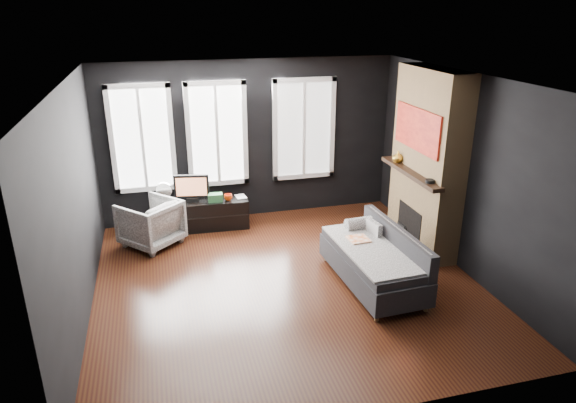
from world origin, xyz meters
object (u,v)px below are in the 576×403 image
object	(u,v)px
mug	(228,196)
mantel_vase	(398,157)
armchair	(150,221)
monitor	(192,186)
media_console	(205,214)
sofa	(373,258)
book	(236,192)

from	to	relation	value
mug	mantel_vase	bearing A→B (deg)	-20.76
armchair	monitor	world-z (taller)	monitor
media_console	monitor	distance (m)	0.53
monitor	media_console	bearing A→B (deg)	3.33
armchair	monitor	bearing A→B (deg)	171.16
mantel_vase	monitor	bearing A→B (deg)	160.88
sofa	mantel_vase	distance (m)	1.91
armchair	book	world-z (taller)	armchair
sofa	armchair	xyz separation A→B (m)	(-2.83, 1.99, 0.01)
book	media_console	bearing A→B (deg)	178.88
armchair	monitor	distance (m)	0.89
sofa	media_console	distance (m)	3.12
book	mantel_vase	world-z (taller)	mantel_vase
sofa	book	size ratio (longest dim) A/B	8.08
monitor	mug	xyz separation A→B (m)	(0.57, -0.12, -0.19)
mantel_vase	armchair	bearing A→B (deg)	170.65
monitor	mantel_vase	bearing A→B (deg)	-8.56
sofa	mantel_vase	xyz separation A→B (m)	(0.95, 1.37, 0.93)
monitor	mantel_vase	xyz separation A→B (m)	(3.10, -1.07, 0.57)
monitor	book	size ratio (longest dim) A/B	2.56
sofa	monitor	size ratio (longest dim) A/B	3.15
book	mantel_vase	xyz separation A→B (m)	(2.38, -1.04, 0.71)
sofa	armchair	bearing A→B (deg)	141.88
media_console	mantel_vase	world-z (taller)	mantel_vase
mug	book	size ratio (longest dim) A/B	0.60
monitor	book	distance (m)	0.73
sofa	armchair	distance (m)	3.46
sofa	mug	xyz separation A→B (m)	(-1.57, 2.32, 0.17)
mug	book	distance (m)	0.17
monitor	mantel_vase	distance (m)	3.33
mug	mantel_vase	distance (m)	2.80
sofa	armchair	size ratio (longest dim) A/B	2.26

